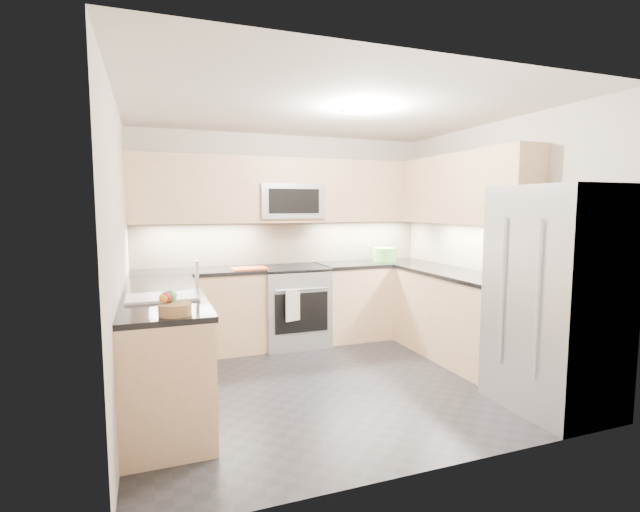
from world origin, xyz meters
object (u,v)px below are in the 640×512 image
(cutting_board, at_px, (249,268))
(utensil_bowl, at_px, (385,255))
(fruit_basket, at_px, (175,309))
(refrigerator, at_px, (555,299))
(gas_range, at_px, (293,306))
(microwave, at_px, (289,201))

(cutting_board, bearing_deg, utensil_bowl, 4.27)
(utensil_bowl, bearing_deg, fruit_basket, -140.73)
(refrigerator, height_order, utensil_bowl, refrigerator)
(gas_range, bearing_deg, microwave, 90.00)
(fruit_basket, bearing_deg, cutting_board, 66.28)
(utensil_bowl, xyz_separation_m, cutting_board, (-1.78, -0.13, -0.08))
(fruit_basket, bearing_deg, utensil_bowl, 39.27)
(microwave, distance_m, fruit_basket, 2.77)
(microwave, bearing_deg, cutting_board, -159.97)
(refrigerator, relative_size, cutting_board, 4.67)
(refrigerator, distance_m, fruit_basket, 2.90)
(gas_range, xyz_separation_m, refrigerator, (1.45, -2.43, 0.45))
(refrigerator, height_order, fruit_basket, refrigerator)
(gas_range, distance_m, utensil_bowl, 1.38)
(refrigerator, xyz_separation_m, cutting_board, (-1.98, 2.36, 0.05))
(utensil_bowl, relative_size, cutting_board, 0.78)
(microwave, bearing_deg, refrigerator, -60.38)
(refrigerator, distance_m, cutting_board, 3.08)
(cutting_board, bearing_deg, refrigerator, -49.96)
(fruit_basket, bearing_deg, refrigerator, -5.73)
(utensil_bowl, bearing_deg, microwave, 177.24)
(gas_range, relative_size, cutting_board, 2.36)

